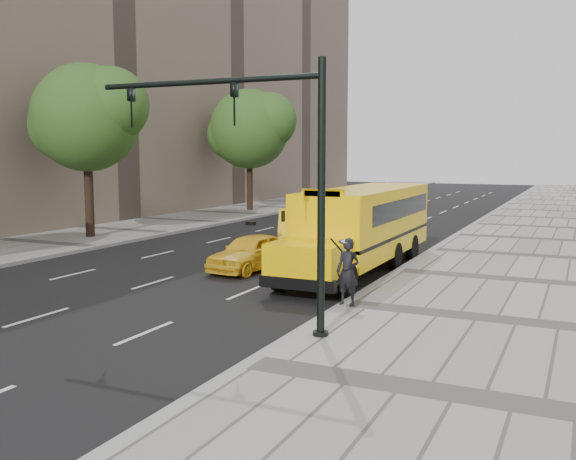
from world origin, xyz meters
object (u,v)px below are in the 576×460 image
at_px(tree_c, 251,128).
at_px(school_bus, 364,222).
at_px(taxi_near, 251,252).
at_px(taxi_far, 296,226).
at_px(pedestrian, 348,272).
at_px(tree_b, 88,117).
at_px(traffic_signal, 265,163).

relative_size(tree_c, school_bus, 0.77).
height_order(tree_c, taxi_near, tree_c).
xyz_separation_m(taxi_near, taxi_far, (-1.63, 7.67, 0.12)).
bearing_deg(tree_c, pedestrian, -56.62).
distance_m(tree_b, tree_c, 16.78).
xyz_separation_m(tree_c, traffic_signal, (15.58, -28.17, -2.00)).
bearing_deg(tree_b, taxi_far, 20.18).
relative_size(taxi_near, pedestrian, 2.14).
xyz_separation_m(taxi_near, traffic_signal, (4.33, -7.27, 3.42)).
bearing_deg(tree_b, taxi_near, -20.11).
relative_size(pedestrian, traffic_signal, 0.29).
xyz_separation_m(tree_b, tree_c, (0.01, 16.78, 0.02)).
relative_size(school_bus, pedestrian, 6.22).
distance_m(tree_c, taxi_near, 24.35).
bearing_deg(taxi_near, taxi_far, 108.61).
bearing_deg(taxi_near, pedestrian, -31.83).
bearing_deg(traffic_signal, taxi_far, 111.74).
height_order(school_bus, pedestrian, school_bus).
bearing_deg(traffic_signal, tree_b, 143.85).
height_order(school_bus, traffic_signal, traffic_signal).
xyz_separation_m(school_bus, taxi_far, (-5.26, 5.50, -0.97)).
height_order(tree_b, tree_c, tree_c).
xyz_separation_m(school_bus, traffic_signal, (0.69, -9.43, 2.33)).
bearing_deg(taxi_far, taxi_near, -102.49).
relative_size(tree_c, taxi_near, 2.25).
height_order(tree_b, school_bus, tree_b).
bearing_deg(school_bus, taxi_near, -149.21).
relative_size(tree_b, taxi_near, 2.18).
bearing_deg(tree_b, traffic_signal, -36.15).
relative_size(school_bus, taxi_near, 2.91).
relative_size(tree_b, pedestrian, 4.67).
xyz_separation_m(tree_b, pedestrian, (16.55, -8.32, -5.00)).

